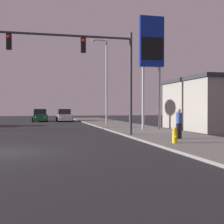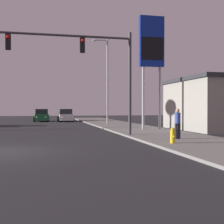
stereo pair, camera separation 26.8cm
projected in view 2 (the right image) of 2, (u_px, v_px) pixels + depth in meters
The scene contains 8 objects.
sidewalk_right at pixel (141, 130), 24.72m from camera, with size 5.00×60.00×0.12m.
car_green at pixel (41, 116), 41.94m from camera, with size 2.04×4.34×1.68m.
car_white at pixel (66, 116), 41.92m from camera, with size 2.04×4.31×1.68m.
traffic_light_mast at pixel (89, 60), 19.22m from camera, with size 8.79×0.36×6.50m.
street_lamp at pixel (106, 77), 33.02m from camera, with size 1.74×0.24×9.00m.
gas_station_sign at pixel (152, 48), 24.79m from camera, with size 2.00×0.42×9.00m.
fire_hydrant at pixel (173, 136), 15.07m from camera, with size 0.24×0.34×0.76m.
pedestrian_on_sidewalk at pixel (178, 122), 17.18m from camera, with size 0.34×0.32×1.67m.
Camera 2 is at (1.82, -13.59, 1.83)m, focal length 50.00 mm.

